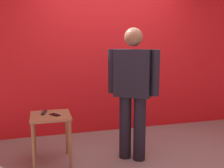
{
  "coord_description": "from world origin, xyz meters",
  "views": [
    {
      "loc": [
        -1.15,
        -2.82,
        1.54
      ],
      "look_at": [
        -0.23,
        0.55,
        0.97
      ],
      "focal_mm": 41.72,
      "sensor_mm": 36.0,
      "label": 1
    }
  ],
  "objects_px": {
    "tv_remote": "(44,113)",
    "standing_person": "(133,88)",
    "side_table": "(51,123)",
    "cell_phone": "(55,115)"
  },
  "relations": [
    {
      "from": "standing_person",
      "to": "side_table",
      "type": "distance_m",
      "value": 1.13
    },
    {
      "from": "standing_person",
      "to": "tv_remote",
      "type": "xyz_separation_m",
      "value": [
        -1.11,
        0.24,
        -0.31
      ]
    },
    {
      "from": "tv_remote",
      "to": "cell_phone",
      "type": "bearing_deg",
      "value": -28.61
    },
    {
      "from": "cell_phone",
      "to": "tv_remote",
      "type": "height_order",
      "value": "tv_remote"
    },
    {
      "from": "standing_person",
      "to": "side_table",
      "type": "bearing_deg",
      "value": 171.45
    },
    {
      "from": "cell_phone",
      "to": "tv_remote",
      "type": "distance_m",
      "value": 0.17
    },
    {
      "from": "side_table",
      "to": "tv_remote",
      "type": "bearing_deg",
      "value": 132.32
    },
    {
      "from": "side_table",
      "to": "tv_remote",
      "type": "distance_m",
      "value": 0.17
    },
    {
      "from": "tv_remote",
      "to": "standing_person",
      "type": "bearing_deg",
      "value": 0.75
    },
    {
      "from": "standing_person",
      "to": "tv_remote",
      "type": "distance_m",
      "value": 1.18
    }
  ]
}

